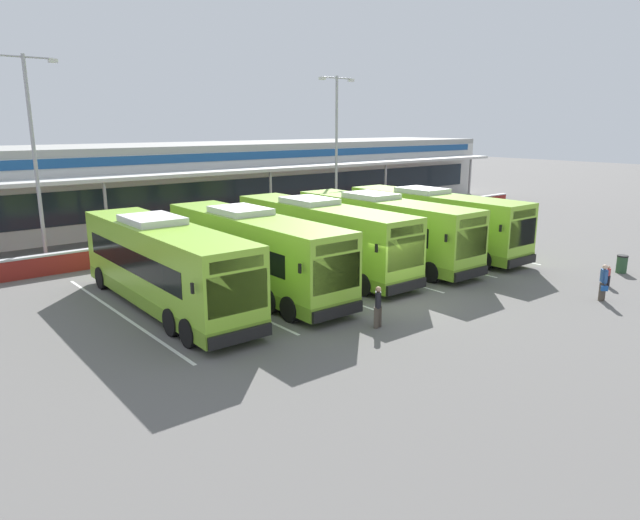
% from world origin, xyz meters
% --- Properties ---
extents(ground_plane, '(200.00, 200.00, 0.00)m').
position_xyz_m(ground_plane, '(0.00, 0.00, 0.00)').
color(ground_plane, '#605E5B').
extents(terminal_building, '(70.00, 13.00, 6.00)m').
position_xyz_m(terminal_building, '(-0.00, 26.91, 3.01)').
color(terminal_building, silver).
rests_on(terminal_building, ground).
extents(red_barrier_wall, '(60.00, 0.40, 1.10)m').
position_xyz_m(red_barrier_wall, '(0.00, 14.50, 0.56)').
color(red_barrier_wall, maroon).
rests_on(red_barrier_wall, ground).
extents(coach_bus_leftmost, '(3.05, 12.20, 3.78)m').
position_xyz_m(coach_bus_leftmost, '(-8.63, 5.64, 1.79)').
color(coach_bus_leftmost, '#8CC633').
rests_on(coach_bus_leftmost, ground).
extents(coach_bus_left_centre, '(3.05, 12.20, 3.78)m').
position_xyz_m(coach_bus_left_centre, '(-4.39, 5.49, 1.79)').
color(coach_bus_left_centre, '#8CC633').
rests_on(coach_bus_left_centre, ground).
extents(coach_bus_centre, '(3.05, 12.20, 3.78)m').
position_xyz_m(coach_bus_centre, '(0.25, 6.16, 1.79)').
color(coach_bus_centre, '#8CC633').
rests_on(coach_bus_centre, ground).
extents(coach_bus_right_centre, '(3.05, 12.20, 3.78)m').
position_xyz_m(coach_bus_right_centre, '(4.31, 5.68, 1.79)').
color(coach_bus_right_centre, '#8CC633').
rests_on(coach_bus_right_centre, ground).
extents(coach_bus_rightmost, '(3.05, 12.20, 3.78)m').
position_xyz_m(coach_bus_rightmost, '(8.51, 5.54, 1.79)').
color(coach_bus_rightmost, '#8CC633').
rests_on(coach_bus_rightmost, ground).
extents(bay_stripe_far_west, '(0.14, 13.00, 0.01)m').
position_xyz_m(bay_stripe_far_west, '(-10.50, 6.00, 0.00)').
color(bay_stripe_far_west, silver).
rests_on(bay_stripe_far_west, ground).
extents(bay_stripe_west, '(0.14, 13.00, 0.01)m').
position_xyz_m(bay_stripe_west, '(-6.30, 6.00, 0.00)').
color(bay_stripe_west, silver).
rests_on(bay_stripe_west, ground).
extents(bay_stripe_mid_west, '(0.14, 13.00, 0.01)m').
position_xyz_m(bay_stripe_mid_west, '(-2.10, 6.00, 0.00)').
color(bay_stripe_mid_west, silver).
rests_on(bay_stripe_mid_west, ground).
extents(bay_stripe_centre, '(0.14, 13.00, 0.01)m').
position_xyz_m(bay_stripe_centre, '(2.10, 6.00, 0.00)').
color(bay_stripe_centre, silver).
rests_on(bay_stripe_centre, ground).
extents(bay_stripe_mid_east, '(0.14, 13.00, 0.01)m').
position_xyz_m(bay_stripe_mid_east, '(6.30, 6.00, 0.00)').
color(bay_stripe_mid_east, silver).
rests_on(bay_stripe_mid_east, ground).
extents(bay_stripe_east, '(0.14, 13.00, 0.01)m').
position_xyz_m(bay_stripe_east, '(10.50, 6.00, 0.00)').
color(bay_stripe_east, silver).
rests_on(bay_stripe_east, ground).
extents(pedestrian_with_handbag, '(0.60, 0.54, 1.62)m').
position_xyz_m(pedestrian_with_handbag, '(6.52, -5.62, 0.86)').
color(pedestrian_with_handbag, '#4C4238').
rests_on(pedestrian_with_handbag, ground).
extents(pedestrian_child, '(0.33, 0.19, 1.00)m').
position_xyz_m(pedestrian_child, '(9.00, -4.73, 0.54)').
color(pedestrian_child, black).
rests_on(pedestrian_child, ground).
extents(pedestrian_near_bin, '(0.44, 0.45, 1.62)m').
position_xyz_m(pedestrian_near_bin, '(-3.49, -1.75, 0.87)').
color(pedestrian_near_bin, '#4C4238').
rests_on(pedestrian_near_bin, ground).
extents(lamp_post_west, '(3.24, 0.28, 11.00)m').
position_xyz_m(lamp_post_west, '(-10.56, 16.62, 6.29)').
color(lamp_post_west, '#9E9EA3').
rests_on(lamp_post_west, ground).
extents(lamp_post_centre, '(3.24, 0.28, 11.00)m').
position_xyz_m(lamp_post_centre, '(10.49, 16.69, 6.29)').
color(lamp_post_centre, '#9E9EA3').
rests_on(lamp_post_centre, ground).
extents(litter_bin, '(0.54, 0.54, 0.93)m').
position_xyz_m(litter_bin, '(12.15, -4.04, 0.47)').
color(litter_bin, '#2D5133').
rests_on(litter_bin, ground).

